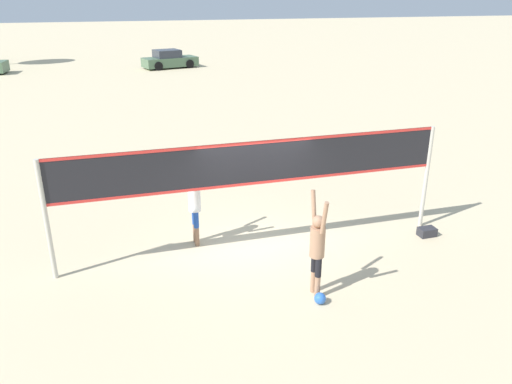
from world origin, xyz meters
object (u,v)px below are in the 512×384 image
volleyball (320,298)px  player_blocker (194,201)px  volleyball_net (256,170)px  gear_bag (427,232)px  player_spiker (317,245)px  parked_car_mid (169,60)px

volleyball → player_blocker: bearing=120.4°
volleyball_net → gear_bag: bearing=-7.4°
gear_bag → player_blocker: bearing=167.6°
player_spiker → player_blocker: size_ratio=1.01×
volleyball_net → player_blocker: size_ratio=4.21×
player_blocker → gear_bag: bearing=77.6°
player_spiker → player_blocker: 3.28m
volleyball → parked_car_mid: size_ratio=0.05×
player_spiker → gear_bag: 3.99m
player_blocker → volleyball: size_ratio=9.18×
player_spiker → parked_car_mid: size_ratio=0.47×
player_spiker → volleyball: bearing=174.7°
volleyball → player_spiker: bearing=84.7°
player_blocker → volleyball_net: bearing=62.5°
player_spiker → parked_car_mid: 31.97m
volleyball_net → parked_car_mid: bearing=86.3°
player_blocker → volleyball: bearing=30.4°
gear_bag → parked_car_mid: (-2.15, 30.39, 0.51)m
gear_bag → parked_car_mid: 30.47m
gear_bag → player_spiker: bearing=-156.3°
player_blocker → volleyball: 3.65m
volleyball → gear_bag: size_ratio=0.55×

